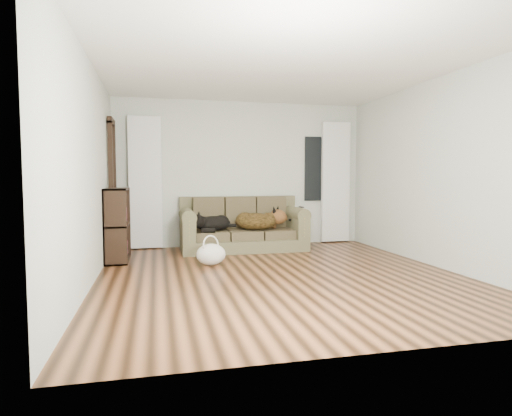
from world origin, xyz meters
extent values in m
plane|color=black|center=(0.00, 0.00, 0.00)|extent=(5.00, 5.00, 0.00)
plane|color=white|center=(0.00, 0.00, 2.60)|extent=(5.00, 5.00, 0.00)
cube|color=#B3B8AD|center=(0.00, 2.50, 1.30)|extent=(4.50, 0.04, 2.60)
cube|color=#B3B8AD|center=(-2.25, 0.00, 1.30)|extent=(0.04, 5.00, 2.60)
cube|color=#B3B8AD|center=(2.25, 0.00, 1.30)|extent=(0.04, 5.00, 2.60)
cube|color=white|center=(-1.70, 2.42, 1.15)|extent=(0.55, 0.08, 2.25)
cube|color=white|center=(1.80, 2.42, 1.15)|extent=(0.55, 0.08, 2.25)
cube|color=black|center=(1.45, 2.47, 1.40)|extent=(0.50, 0.03, 1.20)
cube|color=black|center=(-2.20, 2.05, 1.05)|extent=(0.07, 0.60, 2.10)
cube|color=#403B29|center=(-0.08, 1.97, 0.45)|extent=(2.10, 0.91, 0.86)
ellipsoid|color=black|center=(-0.64, 1.87, 0.48)|extent=(0.68, 0.54, 0.26)
ellipsoid|color=black|center=(0.16, 1.87, 0.49)|extent=(0.87, 0.75, 0.32)
cube|color=black|center=(0.91, 1.80, 0.73)|extent=(0.07, 0.19, 0.02)
ellipsoid|color=silver|center=(-0.78, 0.80, 0.16)|extent=(0.48, 0.41, 0.30)
cube|color=black|center=(-2.09, 1.46, 0.50)|extent=(0.40, 0.89, 1.08)
camera|label=1|loc=(-1.51, -5.15, 1.23)|focal=30.00mm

